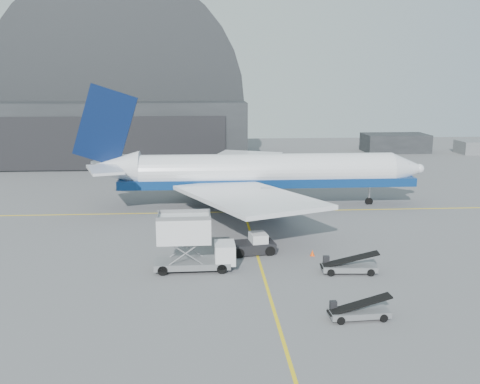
{
  "coord_description": "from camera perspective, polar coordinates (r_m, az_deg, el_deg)",
  "views": [
    {
      "loc": [
        -4.93,
        -45.03,
        16.76
      ],
      "look_at": [
        -1.12,
        11.07,
        4.5
      ],
      "focal_mm": 40.0,
      "sensor_mm": 36.0,
      "label": 1
    }
  ],
  "objects": [
    {
      "name": "traffic_cone",
      "position": [
        51.56,
        7.73,
        -6.46
      ],
      "size": [
        0.41,
        0.41,
        0.59
      ],
      "color": "#FF4808",
      "rests_on": "ground"
    },
    {
      "name": "belt_loader_a",
      "position": [
        39.36,
        12.51,
        -12.37
      ],
      "size": [
        4.56,
        1.81,
        1.72
      ],
      "rotation": [
        0.0,
        0.0,
        0.06
      ],
      "color": "slate",
      "rests_on": "ground"
    },
    {
      "name": "belt_loader_b",
      "position": [
        47.69,
        11.5,
        -7.78
      ],
      "size": [
        5.06,
        2.02,
        1.91
      ],
      "rotation": [
        0.0,
        0.0,
        -0.06
      ],
      "color": "slate",
      "rests_on": "ground"
    },
    {
      "name": "airliner",
      "position": [
        69.25,
        1.41,
        2.07
      ],
      "size": [
        45.54,
        44.16,
        15.98
      ],
      "color": "white",
      "rests_on": "ground"
    },
    {
      "name": "pushback_tug",
      "position": [
        51.79,
        1.4,
        -5.71
      ],
      "size": [
        4.64,
        3.14,
        2.0
      ],
      "rotation": [
        0.0,
        0.0,
        0.16
      ],
      "color": "black",
      "rests_on": "ground"
    },
    {
      "name": "distant_bldg_b",
      "position": [
        129.03,
        23.89,
        3.78
      ],
      "size": [
        8.0,
        6.0,
        2.8
      ],
      "primitive_type": "cube",
      "color": "slate",
      "rests_on": "ground"
    },
    {
      "name": "distant_bldg_a",
      "position": [
        125.78,
        16.16,
        4.16
      ],
      "size": [
        14.0,
        8.0,
        4.0
      ],
      "primitive_type": "cube",
      "color": "black",
      "rests_on": "ground"
    },
    {
      "name": "taxi_lines",
      "position": [
        60.29,
        0.96,
        -3.84
      ],
      "size": [
        80.0,
        42.12,
        0.02
      ],
      "color": "yellow",
      "rests_on": "ground"
    },
    {
      "name": "hangar",
      "position": [
        111.53,
        -12.81,
        8.29
      ],
      "size": [
        50.0,
        28.3,
        28.0
      ],
      "color": "black",
      "rests_on": "ground"
    },
    {
      "name": "ground",
      "position": [
        48.3,
        2.24,
        -8.01
      ],
      "size": [
        200.0,
        200.0,
        0.0
      ],
      "primitive_type": "plane",
      "color": "#565659",
      "rests_on": "ground"
    },
    {
      "name": "catering_truck",
      "position": [
        47.06,
        -5.21,
        -5.45
      ],
      "size": [
        7.1,
        2.83,
        4.85
      ],
      "rotation": [
        0.0,
        0.0,
        0.02
      ],
      "color": "slate",
      "rests_on": "ground"
    }
  ]
}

